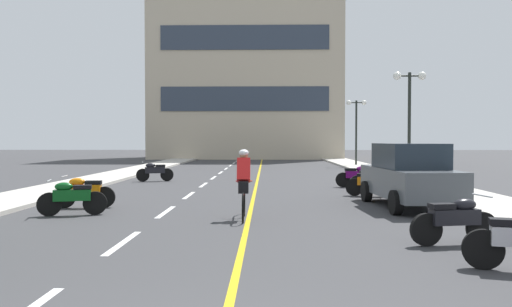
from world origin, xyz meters
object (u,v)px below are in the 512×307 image
object	(u,v)px
motorcycle_4	(84,191)
motorcycle_5	(371,182)
motorcycle_3	(72,197)
motorcycle_2	(455,219)
street_lamp_mid	(409,100)
cyclist_rider	(244,183)
parked_car_near	(409,175)
motorcycle_6	(373,179)
motorcycle_7	(357,176)
motorcycle_8	(155,171)
street_lamp_far	(356,117)

from	to	relation	value
motorcycle_4	motorcycle_5	distance (m)	9.26
motorcycle_3	motorcycle_2	bearing A→B (deg)	-22.13
street_lamp_mid	cyclist_rider	size ratio (longest dim) A/B	2.72
motorcycle_4	motorcycle_5	bearing A→B (deg)	19.63
motorcycle_3	parked_car_near	bearing A→B (deg)	10.86
street_lamp_mid	motorcycle_2	size ratio (longest dim) A/B	2.85
motorcycle_3	motorcycle_6	size ratio (longest dim) A/B	0.98
motorcycle_7	motorcycle_8	world-z (taller)	same
street_lamp_mid	motorcycle_2	xyz separation A→B (m)	(-2.90, -13.30, -3.20)
motorcycle_4	cyclist_rider	world-z (taller)	cyclist_rider
motorcycle_6	motorcycle_8	xyz separation A→B (m)	(-9.11, 4.37, 0.00)
street_lamp_mid	motorcycle_5	world-z (taller)	street_lamp_mid
motorcycle_2	motorcycle_8	xyz separation A→B (m)	(-8.61, 13.86, 0.00)
parked_car_near	motorcycle_3	world-z (taller)	parked_car_near
motorcycle_2	motorcycle_8	size ratio (longest dim) A/B	1.02
cyclist_rider	parked_car_near	bearing A→B (deg)	25.48
parked_car_near	motorcycle_6	size ratio (longest dim) A/B	2.53
street_lamp_far	cyclist_rider	size ratio (longest dim) A/B	2.63
street_lamp_mid	cyclist_rider	bearing A→B (deg)	-123.67
motorcycle_7	motorcycle_8	distance (m)	9.23
parked_car_near	motorcycle_2	bearing A→B (deg)	-96.83
street_lamp_mid	motorcycle_6	size ratio (longest dim) A/B	2.83
motorcycle_5	parked_car_near	bearing A→B (deg)	-80.03
street_lamp_far	motorcycle_4	distance (m)	25.48
motorcycle_4	motorcycle_6	world-z (taller)	same
street_lamp_mid	motorcycle_8	size ratio (longest dim) A/B	2.91
street_lamp_mid	parked_car_near	distance (m)	8.92
motorcycle_3	motorcycle_7	distance (m)	11.61
street_lamp_mid	motorcycle_8	distance (m)	11.97
motorcycle_4	motorcycle_7	xyz separation A→B (m)	(8.81, 6.37, 0.00)
motorcycle_4	motorcycle_7	bearing A→B (deg)	35.88
motorcycle_2	motorcycle_3	xyz separation A→B (m)	(-8.39, 3.41, 0.00)
street_lamp_far	motorcycle_7	world-z (taller)	street_lamp_far
motorcycle_2	motorcycle_7	size ratio (longest dim) A/B	0.99
street_lamp_mid	motorcycle_3	bearing A→B (deg)	-138.79
motorcycle_2	motorcycle_8	bearing A→B (deg)	121.86
motorcycle_2	cyclist_rider	bearing A→B (deg)	143.67
motorcycle_3	cyclist_rider	xyz separation A→B (m)	(4.39, -0.47, 0.41)
street_lamp_far	motorcycle_8	distance (m)	18.04
motorcycle_6	street_lamp_mid	bearing A→B (deg)	57.74
cyclist_rider	motorcycle_8	bearing A→B (deg)	112.90
street_lamp_mid	motorcycle_5	xyz separation A→B (m)	(-2.78, -5.37, -3.20)
motorcycle_5	motorcycle_3	bearing A→B (deg)	-152.03
motorcycle_8	cyclist_rider	world-z (taller)	cyclist_rider
street_lamp_far	motorcycle_7	size ratio (longest dim) A/B	2.74
motorcycle_4	cyclist_rider	xyz separation A→B (m)	(4.60, -1.88, 0.41)
motorcycle_3	motorcycle_8	xyz separation A→B (m)	(-0.22, 10.45, 0.00)
street_lamp_mid	motorcycle_2	world-z (taller)	street_lamp_mid
parked_car_near	motorcycle_2	xyz separation A→B (m)	(-0.62, -5.14, -0.44)
street_lamp_mid	motorcycle_7	size ratio (longest dim) A/B	2.83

